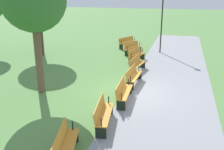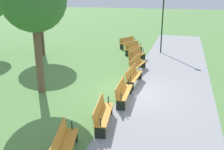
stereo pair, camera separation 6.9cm
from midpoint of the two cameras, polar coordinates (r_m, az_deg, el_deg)
The scene contains 12 objects.
ground_plane at distance 12.69m, azimuth 4.25°, elevation -3.80°, with size 120.00×120.00×0.00m, color #5B8C47.
path_paving at distance 12.48m, azimuth 12.30°, elevation -4.55°, with size 34.96×4.24×0.01m, color #939399.
bench_0 at distance 22.46m, azimuth 3.64°, elevation 7.29°, with size 1.97×1.28×0.89m.
bench_1 at distance 20.25m, azimuth 4.82°, elevation 6.04°, with size 2.00×1.12×0.89m.
bench_2 at distance 18.02m, azimuth 5.57°, elevation 4.48°, with size 2.01×0.94×0.89m.
bench_3 at distance 15.79m, azimuth 5.69°, elevation 2.49°, with size 2.01×0.76×0.89m.
bench_4 at distance 13.60m, azimuth 4.88°, elevation -0.12°, with size 1.98×0.57×0.89m.
bench_5 at distance 11.48m, azimuth 2.63°, elevation -3.62°, with size 1.98×0.57×0.89m.
bench_6 at distance 9.52m, azimuth -1.95°, elevation -8.44°, with size 2.01×0.76×0.89m.
bench_7 at distance 7.87m, azimuth -10.44°, elevation -15.04°, with size 2.01×0.94×0.89m.
tree_2 at distance 12.30m, azimuth -16.84°, elevation 15.63°, with size 2.95×2.95×5.86m.
lamp_post at distance 20.60m, azimuth 11.31°, elevation 13.22°, with size 0.32×0.32×4.45m.
Camera 2 is at (11.52, 2.34, 4.77)m, focal length 41.26 mm.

